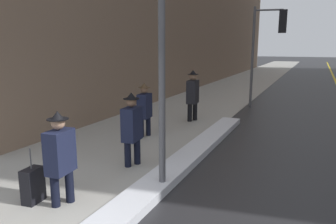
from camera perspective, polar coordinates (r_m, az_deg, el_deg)
sidewalk_slab at (r=18.62m, az=9.58°, el=3.41°), size 4.00×80.00×0.01m
snow_bank_curb at (r=7.58m, az=3.59°, el=-7.75°), size 0.59×8.19×0.16m
lamp_post at (r=5.56m, az=-1.11°, el=13.62°), size 0.28×0.28×4.61m
traffic_light_near at (r=14.21m, az=17.39°, el=12.62°), size 1.31×0.43×4.12m
pedestrian_in_fedora at (r=5.55m, az=-18.27°, el=-7.08°), size 0.34×0.51×1.58m
pedestrian_nearside at (r=7.03m, az=-6.30°, el=-2.51°), size 0.34×0.52×1.62m
pedestrian_in_glasses at (r=9.31m, az=-4.06°, el=0.76°), size 0.33×0.70×1.55m
pedestrian_with_shoulder_bag at (r=11.26m, az=4.33°, el=3.23°), size 0.38×0.77×1.77m
rolling_suitcase at (r=5.98m, az=-22.47°, el=-11.77°), size 0.25×0.38×0.95m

